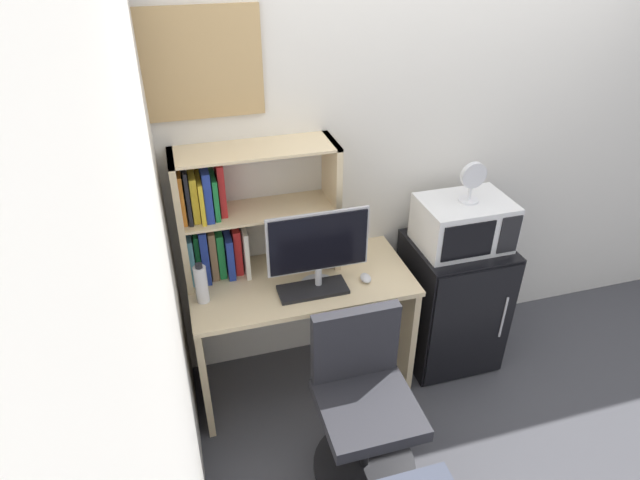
# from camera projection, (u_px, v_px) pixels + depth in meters

# --- Properties ---
(wall_back) EXTENTS (6.40, 0.04, 2.60)m
(wall_back) POSITION_uv_depth(u_px,v_px,m) (503.00, 142.00, 3.21)
(wall_back) COLOR silver
(wall_back) RESTS_ON ground_plane
(wall_left) EXTENTS (0.04, 4.40, 2.60)m
(wall_left) POSITION_uv_depth(u_px,v_px,m) (172.00, 438.00, 1.41)
(wall_left) COLOR silver
(wall_left) RESTS_ON ground_plane
(desk) EXTENTS (1.21, 0.60, 0.78)m
(desk) POSITION_uv_depth(u_px,v_px,m) (302.00, 314.00, 3.04)
(desk) COLOR beige
(desk) RESTS_ON ground_plane
(hutch_bookshelf) EXTENTS (0.84, 0.28, 0.72)m
(hutch_bookshelf) POSITION_uv_depth(u_px,v_px,m) (232.00, 216.00, 2.79)
(hutch_bookshelf) COLOR beige
(hutch_bookshelf) RESTS_ON desk
(monitor) EXTENTS (0.53, 0.20, 0.45)m
(monitor) POSITION_uv_depth(u_px,v_px,m) (318.00, 247.00, 2.71)
(monitor) COLOR #B7B7BC
(monitor) RESTS_ON desk
(keyboard) EXTENTS (0.36, 0.16, 0.02)m
(keyboard) POSITION_uv_depth(u_px,v_px,m) (313.00, 290.00, 2.81)
(keyboard) COLOR black
(keyboard) RESTS_ON desk
(computer_mouse) EXTENTS (0.06, 0.08, 0.04)m
(computer_mouse) POSITION_uv_depth(u_px,v_px,m) (366.00, 278.00, 2.88)
(computer_mouse) COLOR silver
(computer_mouse) RESTS_ON desk
(water_bottle) EXTENTS (0.07, 0.07, 0.23)m
(water_bottle) POSITION_uv_depth(u_px,v_px,m) (201.00, 284.00, 2.69)
(water_bottle) COLOR silver
(water_bottle) RESTS_ON desk
(mini_fridge) EXTENTS (0.55, 0.54, 0.83)m
(mini_fridge) POSITION_uv_depth(u_px,v_px,m) (451.00, 301.00, 3.32)
(mini_fridge) COLOR black
(mini_fridge) RESTS_ON ground_plane
(microwave) EXTENTS (0.50, 0.37, 0.28)m
(microwave) POSITION_uv_depth(u_px,v_px,m) (463.00, 223.00, 3.03)
(microwave) COLOR silver
(microwave) RESTS_ON mini_fridge
(desk_fan) EXTENTS (0.15, 0.11, 0.23)m
(desk_fan) POSITION_uv_depth(u_px,v_px,m) (472.00, 180.00, 2.88)
(desk_fan) COLOR silver
(desk_fan) RESTS_ON microwave
(desk_chair) EXTENTS (0.53, 0.53, 0.89)m
(desk_chair) POSITION_uv_depth(u_px,v_px,m) (363.00, 409.00, 2.65)
(desk_chair) COLOR black
(desk_chair) RESTS_ON ground_plane
(wall_corkboard) EXTENTS (0.58, 0.02, 0.51)m
(wall_corkboard) POSITION_uv_depth(u_px,v_px,m) (200.00, 64.00, 2.47)
(wall_corkboard) COLOR tan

